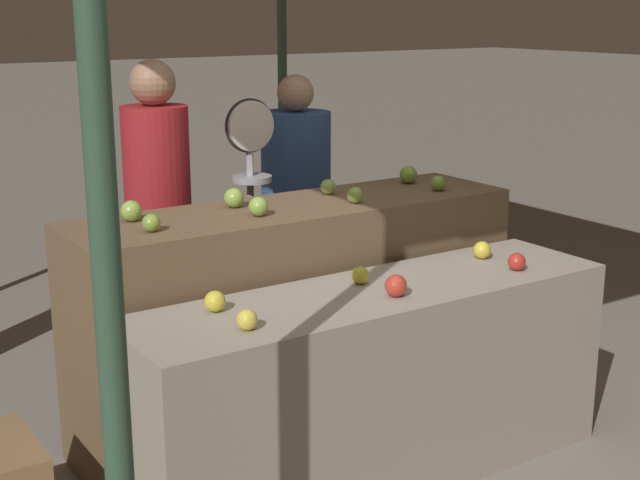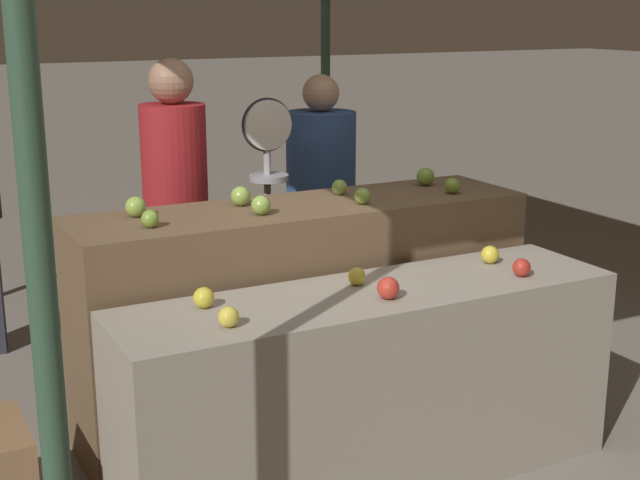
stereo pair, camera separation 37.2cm
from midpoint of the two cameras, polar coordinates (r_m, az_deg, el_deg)
ground_plane at (r=3.89m, az=5.95°, el=-15.00°), size 60.00×60.00×0.00m
display_counter_front at (r=3.70m, az=6.12°, el=-9.43°), size 2.10×0.55×0.83m
display_counter_back at (r=4.13m, az=1.55°, el=-4.97°), size 2.10×0.55×1.06m
apple_front_0 at (r=3.14m, az=-2.51°, el=-5.00°), size 0.08×0.08×0.08m
apple_front_1 at (r=3.46m, az=7.47°, el=-3.11°), size 0.09×0.09×0.09m
apple_front_2 at (r=3.86m, az=15.50°, el=-1.75°), size 0.08×0.08×0.08m
apple_front_3 at (r=3.34m, az=-4.30°, el=-3.76°), size 0.08×0.08×0.08m
apple_front_4 at (r=3.62m, az=5.31°, el=-2.37°), size 0.07×0.07×0.07m
apple_front_5 at (r=4.01m, az=13.45°, el=-0.95°), size 0.08×0.08×0.08m
apple_back_0 at (r=3.59m, az=-7.93°, el=1.31°), size 0.07×0.07×0.07m
apple_back_1 at (r=3.78m, az=-1.00°, el=2.21°), size 0.08×0.08×0.08m
apple_back_2 at (r=4.00m, az=5.40°, el=2.79°), size 0.07×0.07×0.07m
apple_back_3 at (r=4.30m, az=10.95°, el=3.40°), size 0.07×0.07×0.07m
apple_back_4 at (r=3.78m, az=-8.99°, el=2.08°), size 0.09×0.09×0.09m
apple_back_5 at (r=3.95m, az=-2.43°, el=2.80°), size 0.09×0.09×0.09m
apple_back_6 at (r=4.20m, az=3.80°, el=3.36°), size 0.07×0.07×0.07m
apple_back_7 at (r=4.47m, az=9.15°, el=4.01°), size 0.09×0.09×0.09m
produce_scale at (r=4.49m, az=-0.98°, el=3.84°), size 0.27×0.20×1.49m
person_vendor_at_scale at (r=4.48m, az=-6.89°, el=2.48°), size 0.33×0.33×1.69m
person_customer_left at (r=5.06m, az=2.16°, el=2.91°), size 0.53×0.53×1.56m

